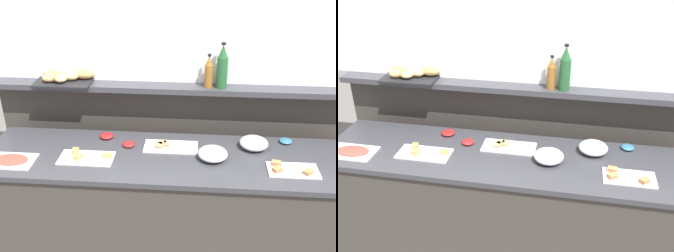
{
  "view_description": "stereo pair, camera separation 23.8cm",
  "coord_description": "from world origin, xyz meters",
  "views": [
    {
      "loc": [
        0.16,
        -2.14,
        2.24
      ],
      "look_at": [
        -0.02,
        0.1,
        1.07
      ],
      "focal_mm": 41.88,
      "sensor_mm": 36.0,
      "label": 1
    },
    {
      "loc": [
        0.4,
        -2.11,
        2.24
      ],
      "look_at": [
        -0.02,
        0.1,
        1.07
      ],
      "focal_mm": 41.88,
      "sensor_mm": 36.0,
      "label": 2
    }
  ],
  "objects": [
    {
      "name": "sandwich_platter_side",
      "position": [
        0.75,
        -0.11,
        0.91
      ],
      "size": [
        0.31,
        0.16,
        0.04
      ],
      "color": "white",
      "rests_on": "buffet_counter"
    },
    {
      "name": "condiment_bowl_cream",
      "position": [
        0.78,
        0.24,
        0.92
      ],
      "size": [
        0.09,
        0.09,
        0.03
      ],
      "primitive_type": "ellipsoid",
      "color": "teal",
      "rests_on": "buffet_counter"
    },
    {
      "name": "buffet_counter",
      "position": [
        0.0,
        0.0,
        0.45
      ],
      "size": [
        2.43,
        0.63,
        0.9
      ],
      "color": "#3D3833",
      "rests_on": "ground_plane"
    },
    {
      "name": "condiment_bowl_dark",
      "position": [
        -0.46,
        0.21,
        0.92
      ],
      "size": [
        0.09,
        0.09,
        0.03
      ],
      "primitive_type": "ellipsoid",
      "color": "red",
      "rests_on": "buffet_counter"
    },
    {
      "name": "glass_bowl_medium",
      "position": [
        0.27,
        -0.01,
        0.94
      ],
      "size": [
        0.19,
        0.19,
        0.08
      ],
      "color": "silver",
      "rests_on": "buffet_counter"
    },
    {
      "name": "wine_bottle_green",
      "position": [
        0.32,
        0.4,
        1.37
      ],
      "size": [
        0.08,
        0.08,
        0.32
      ],
      "color": "#23562D",
      "rests_on": "back_ledge_unit"
    },
    {
      "name": "cold_cuts_platter",
      "position": [
        -0.99,
        -0.14,
        0.91
      ],
      "size": [
        0.3,
        0.19,
        0.02
      ],
      "color": "silver",
      "rests_on": "buffet_counter"
    },
    {
      "name": "sandwich_platter_front",
      "position": [
        -0.02,
        0.11,
        0.91
      ],
      "size": [
        0.36,
        0.17,
        0.04
      ],
      "color": "silver",
      "rests_on": "buffet_counter"
    },
    {
      "name": "vinegar_bottle_amber",
      "position": [
        0.24,
        0.4,
        1.34
      ],
      "size": [
        0.06,
        0.06,
        0.24
      ],
      "color": "#8E5B23",
      "rests_on": "back_ledge_unit"
    },
    {
      "name": "sandwich_platter_rear",
      "position": [
        -0.53,
        -0.07,
        0.91
      ],
      "size": [
        0.35,
        0.17,
        0.04
      ],
      "color": "white",
      "rests_on": "buffet_counter"
    },
    {
      "name": "ground_plane",
      "position": [
        0.0,
        0.6,
        0.0
      ],
      "size": [
        12.0,
        12.0,
        0.0
      ],
      "primitive_type": "plane",
      "color": "slate"
    },
    {
      "name": "glass_bowl_large",
      "position": [
        0.55,
        0.15,
        0.94
      ],
      "size": [
        0.19,
        0.19,
        0.08
      ],
      "color": "silver",
      "rests_on": "buffet_counter"
    },
    {
      "name": "back_ledge_unit",
      "position": [
        0.0,
        0.49,
        0.65
      ],
      "size": [
        2.63,
        0.22,
        1.23
      ],
      "color": "#3D3833",
      "rests_on": "ground_plane"
    },
    {
      "name": "condiment_bowl_red",
      "position": [
        -0.28,
        0.11,
        0.92
      ],
      "size": [
        0.08,
        0.08,
        0.03
      ],
      "primitive_type": "ellipsoid",
      "color": "red",
      "rests_on": "buffet_counter"
    },
    {
      "name": "bread_basket",
      "position": [
        -0.78,
        0.43,
        1.27
      ],
      "size": [
        0.42,
        0.29,
        0.08
      ],
      "color": "black",
      "rests_on": "back_ledge_unit"
    }
  ]
}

